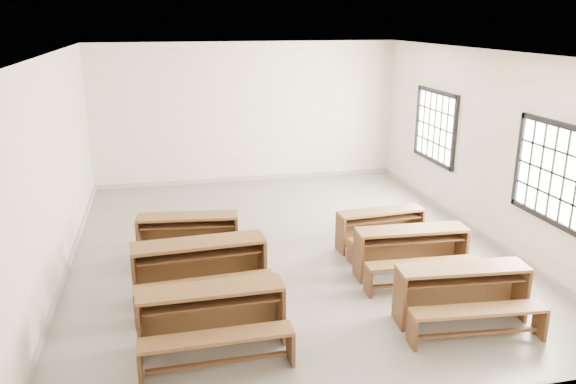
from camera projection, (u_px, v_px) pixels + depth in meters
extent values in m
plane|color=slate|center=(288.00, 249.00, 9.39)|extent=(8.50, 8.50, 0.00)
cube|color=silver|center=(288.00, 54.00, 8.44)|extent=(7.00, 8.50, 0.05)
cube|color=beige|center=(248.00, 114.00, 12.85)|extent=(7.00, 0.05, 3.20)
cube|color=beige|center=(393.00, 266.00, 4.98)|extent=(7.00, 0.05, 3.20)
cube|color=beige|center=(56.00, 168.00, 8.18)|extent=(0.05, 8.50, 3.20)
cube|color=beige|center=(485.00, 146.00, 9.64)|extent=(0.05, 8.50, 3.20)
cube|color=gray|center=(249.00, 178.00, 13.31)|extent=(7.00, 0.04, 0.10)
cube|color=gray|center=(68.00, 266.00, 8.64)|extent=(0.04, 8.50, 0.10)
cube|color=gray|center=(476.00, 230.00, 10.10)|extent=(0.04, 8.50, 0.10)
cube|color=white|center=(554.00, 173.00, 7.96)|extent=(0.02, 1.50, 1.30)
cube|color=black|center=(560.00, 124.00, 7.75)|extent=(0.06, 1.62, 0.08)
cube|color=black|center=(546.00, 218.00, 8.16)|extent=(0.06, 1.62, 0.08)
cube|color=black|center=(519.00, 159.00, 8.69)|extent=(0.06, 0.08, 1.46)
cube|color=white|center=(436.00, 127.00, 11.32)|extent=(0.02, 1.50, 1.30)
cube|color=black|center=(438.00, 92.00, 11.11)|extent=(0.06, 1.62, 0.08)
cube|color=black|center=(432.00, 160.00, 11.52)|extent=(0.06, 1.62, 0.08)
cube|color=black|center=(454.00, 134.00, 10.58)|extent=(0.06, 0.08, 1.46)
cube|color=black|center=(418.00, 120.00, 12.05)|extent=(0.06, 0.08, 1.46)
cube|color=brown|center=(211.00, 289.00, 6.41)|extent=(1.68, 0.44, 0.04)
cube|color=brown|center=(210.00, 311.00, 6.70)|extent=(1.68, 0.06, 0.71)
cube|color=#53331C|center=(140.00, 327.00, 6.34)|extent=(0.05, 0.42, 0.71)
cube|color=#53331C|center=(280.00, 310.00, 6.70)|extent=(0.05, 0.42, 0.71)
cube|color=#53331C|center=(211.00, 302.00, 6.44)|extent=(1.56, 0.33, 0.02)
cube|color=brown|center=(217.00, 337.00, 6.03)|extent=(1.68, 0.31, 0.04)
cube|color=#53331C|center=(140.00, 365.00, 5.91)|extent=(0.05, 0.29, 0.40)
cube|color=#53331C|center=(291.00, 345.00, 6.27)|extent=(0.05, 0.29, 0.40)
cube|color=#53331C|center=(218.00, 362.00, 6.12)|extent=(1.55, 0.07, 0.04)
cube|color=brown|center=(199.00, 243.00, 7.59)|extent=(1.82, 0.55, 0.05)
cube|color=brown|center=(198.00, 264.00, 7.90)|extent=(1.80, 0.14, 0.77)
cube|color=#53331C|center=(134.00, 278.00, 7.48)|extent=(0.07, 0.45, 0.77)
cube|color=#53331C|center=(262.00, 263.00, 7.94)|extent=(0.07, 0.45, 0.77)
cube|color=#53331C|center=(199.00, 254.00, 7.61)|extent=(1.68, 0.43, 0.02)
cube|color=brown|center=(205.00, 283.00, 7.18)|extent=(1.82, 0.41, 0.05)
cube|color=#53331C|center=(136.00, 309.00, 7.02)|extent=(0.06, 0.32, 0.43)
cube|color=#53331C|center=(272.00, 291.00, 7.48)|extent=(0.06, 0.32, 0.43)
cube|color=#53331C|center=(206.00, 307.00, 7.28)|extent=(1.67, 0.15, 0.05)
cube|color=brown|center=(187.00, 216.00, 8.88)|extent=(1.62, 0.58, 0.04)
cube|color=brown|center=(189.00, 233.00, 9.15)|extent=(1.58, 0.22, 0.67)
cube|color=#53331C|center=(139.00, 239.00, 8.91)|extent=(0.08, 0.40, 0.67)
cube|color=#53331C|center=(237.00, 235.00, 9.06)|extent=(0.08, 0.40, 0.67)
cube|color=#53331C|center=(188.00, 225.00, 8.90)|extent=(1.49, 0.46, 0.02)
cube|color=brown|center=(186.00, 246.00, 8.51)|extent=(1.61, 0.46, 0.04)
cube|color=#53331C|center=(135.00, 260.00, 8.49)|extent=(0.07, 0.28, 0.38)
cube|color=#53331C|center=(238.00, 256.00, 8.65)|extent=(0.07, 0.28, 0.38)
cube|color=#53331C|center=(187.00, 264.00, 8.59)|extent=(1.46, 0.22, 0.04)
cube|color=brown|center=(463.00, 268.00, 6.99)|extent=(1.68, 0.56, 0.04)
cube|color=brown|center=(454.00, 288.00, 7.27)|extent=(1.64, 0.19, 0.70)
cube|color=#53331C|center=(399.00, 299.00, 7.00)|extent=(0.08, 0.41, 0.70)
cube|color=#53331C|center=(520.00, 291.00, 7.20)|extent=(0.08, 0.41, 0.70)
cube|color=#53331C|center=(463.00, 279.00, 7.01)|extent=(1.54, 0.45, 0.02)
cube|color=brown|center=(479.00, 310.00, 6.60)|extent=(1.66, 0.44, 0.04)
cube|color=#53331C|center=(412.00, 331.00, 6.57)|extent=(0.07, 0.29, 0.39)
cube|color=#53331C|center=(540.00, 322.00, 6.77)|extent=(0.07, 0.29, 0.39)
cube|color=#53331C|center=(476.00, 333.00, 6.69)|extent=(1.52, 0.19, 0.04)
cube|color=brown|center=(412.00, 230.00, 8.24)|extent=(1.67, 0.50, 0.04)
cube|color=brown|center=(406.00, 248.00, 8.53)|extent=(1.65, 0.13, 0.70)
cube|color=#53331C|center=(358.00, 257.00, 8.23)|extent=(0.06, 0.41, 0.70)
cube|color=#53331C|center=(461.00, 249.00, 8.48)|extent=(0.06, 0.41, 0.70)
cube|color=#53331C|center=(412.00, 239.00, 8.27)|extent=(1.54, 0.39, 0.02)
cube|color=brown|center=(424.00, 263.00, 7.86)|extent=(1.66, 0.38, 0.04)
cube|color=#53331C|center=(368.00, 281.00, 7.80)|extent=(0.06, 0.29, 0.39)
cube|color=#53331C|center=(476.00, 273.00, 8.05)|extent=(0.06, 0.29, 0.39)
cube|color=#53331C|center=(422.00, 283.00, 7.95)|extent=(1.53, 0.14, 0.04)
cube|color=brown|center=(381.00, 211.00, 9.27)|extent=(1.49, 0.49, 0.04)
cube|color=brown|center=(376.00, 227.00, 9.52)|extent=(1.46, 0.16, 0.62)
cube|color=#53331C|center=(340.00, 235.00, 9.17)|extent=(0.07, 0.37, 0.62)
cube|color=#53331C|center=(418.00, 225.00, 9.58)|extent=(0.07, 0.37, 0.62)
cube|color=#53331C|center=(381.00, 219.00, 9.29)|extent=(1.37, 0.39, 0.02)
cube|color=brown|center=(393.00, 236.00, 8.95)|extent=(1.48, 0.38, 0.04)
cube|color=#53331C|center=(351.00, 253.00, 8.80)|extent=(0.06, 0.26, 0.35)
cube|color=#53331C|center=(431.00, 242.00, 9.21)|extent=(0.06, 0.26, 0.35)
cube|color=#53331C|center=(392.00, 252.00, 9.03)|extent=(1.35, 0.16, 0.04)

